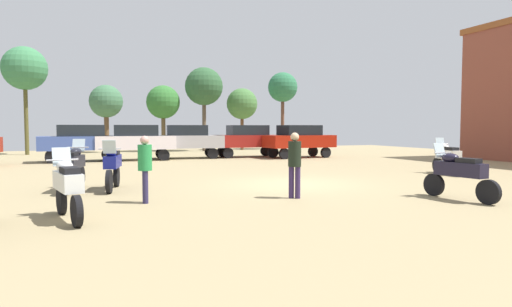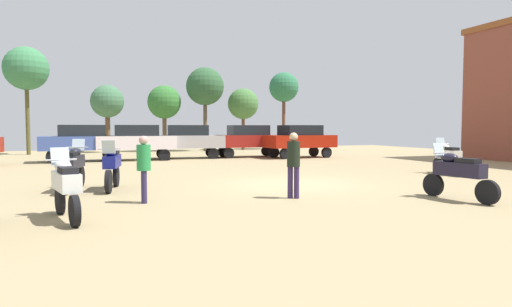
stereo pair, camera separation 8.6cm
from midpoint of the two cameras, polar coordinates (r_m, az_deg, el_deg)
The scene contains 19 objects.
ground_plane at distance 14.45m, azimuth 4.59°, elevation -4.02°, with size 44.00×52.00×0.02m.
motorcycle_1 at distance 9.55m, azimuth -23.29°, elevation -3.80°, with size 0.74×2.04×1.44m.
motorcycle_2 at distance 13.89m, azimuth -22.55°, elevation -1.46°, with size 0.75×2.21×1.51m.
motorcycle_4 at distance 13.62m, azimuth -18.08°, elevation -1.47°, with size 0.70×2.12×1.51m.
motorcycle_5 at distance 18.87m, azimuth 23.87°, elevation -0.37°, with size 0.76×2.11×1.44m.
motorcycle_6 at distance 12.33m, azimuth 25.03°, elevation -2.25°, with size 0.64×2.18×1.44m.
car_1 at distance 25.65m, azimuth -21.72°, elevation 1.63°, with size 4.42×2.12×2.00m.
car_2 at distance 26.58m, azimuth -8.80°, elevation 1.88°, with size 4.50×2.37×2.00m.
car_4 at distance 27.00m, azimuth 5.86°, elevation 1.93°, with size 4.43×2.13×2.00m.
car_5 at distance 27.44m, azimuth -0.93°, elevation 1.97°, with size 4.37×1.96×2.00m.
car_6 at distance 25.64m, azimuth -15.19°, elevation 1.75°, with size 4.39×2.02×2.00m.
person_1 at distance 11.46m, azimuth 5.12°, elevation -0.86°, with size 0.48×0.48×1.72m.
person_2 at distance 11.06m, azimuth -14.21°, elevation -1.34°, with size 0.38×0.38×1.65m.
tree_2 at distance 34.99m, azimuth -6.59°, elevation 8.62°, with size 2.97×2.97×6.58m.
tree_3 at distance 34.30m, azimuth -18.75°, elevation 6.37°, with size 2.41×2.41×5.00m.
tree_5 at distance 33.87m, azimuth -27.71°, elevation 9.72°, with size 2.92×2.92×7.31m.
tree_6 at distance 36.37m, azimuth -1.62°, elevation 6.45°, with size 2.55×2.55×5.09m.
tree_7 at distance 37.78m, azimuth 3.71°, elevation 8.52°, with size 2.52×2.52×6.56m.
tree_8 at distance 34.79m, azimuth -11.80°, elevation 6.51°, with size 2.58×2.58×5.12m.
Camera 2 is at (-6.11, -12.96, 1.87)m, focal length 30.69 mm.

